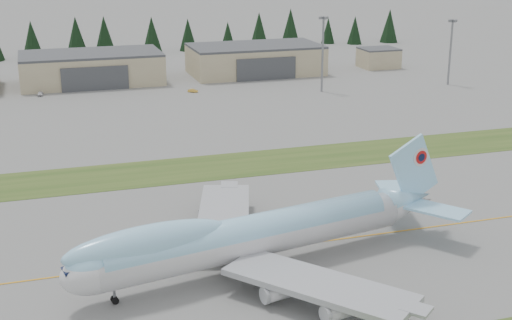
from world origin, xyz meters
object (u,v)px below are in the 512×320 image
object	(u,v)px
service_vehicle_a	(41,96)
hangar_center	(91,68)
hangar_right	(255,59)
service_vehicle_b	(193,92)
service_vehicle_c	(315,75)
boeing_747_freighter	(252,235)

from	to	relation	value
service_vehicle_a	hangar_center	bearing A→B (deg)	48.42
hangar_right	service_vehicle_a	distance (m)	79.70
service_vehicle_b	service_vehicle_c	size ratio (longest dim) A/B	0.80
service_vehicle_a	service_vehicle_b	xyz separation A→B (m)	(48.26, -9.69, 0.00)
hangar_right	service_vehicle_a	xyz separation A→B (m)	(-77.91, -15.89, -5.39)
service_vehicle_b	service_vehicle_c	xyz separation A→B (m)	(49.88, 15.68, 0.00)
hangar_right	service_vehicle_b	xyz separation A→B (m)	(-29.65, -25.58, -5.39)
hangar_center	service_vehicle_c	world-z (taller)	hangar_center
hangar_right	service_vehicle_c	xyz separation A→B (m)	(20.22, -9.90, -5.39)
service_vehicle_c	hangar_center	bearing A→B (deg)	-175.04
service_vehicle_b	service_vehicle_c	distance (m)	52.28
hangar_center	service_vehicle_a	bearing A→B (deg)	-138.42
service_vehicle_c	service_vehicle_b	bearing A→B (deg)	-150.56
hangar_right	service_vehicle_a	world-z (taller)	hangar_right
service_vehicle_b	service_vehicle_c	world-z (taller)	service_vehicle_c
service_vehicle_a	service_vehicle_b	world-z (taller)	service_vehicle_a
boeing_747_freighter	hangar_right	world-z (taller)	boeing_747_freighter
hangar_center	service_vehicle_a	xyz separation A→B (m)	(-17.91, -15.89, -5.39)
service_vehicle_a	service_vehicle_b	bearing A→B (deg)	-4.51
service_vehicle_a	service_vehicle_c	distance (m)	98.32
hangar_right	hangar_center	bearing A→B (deg)	180.00
boeing_747_freighter	service_vehicle_a	bearing A→B (deg)	90.35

